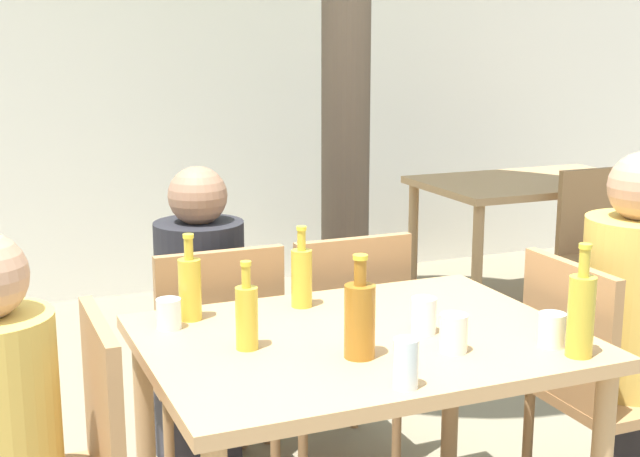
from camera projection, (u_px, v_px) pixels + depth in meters
cafe_building_wall at (128, 69)px, 5.38m from camera, size 10.00×0.08×2.80m
dining_table_front at (360, 367)px, 2.55m from camera, size 1.21×0.91×0.77m
dining_table_back at (532, 195)px, 5.24m from camera, size 1.31×0.83×0.77m
patio_chair_1 at (593, 376)px, 2.90m from camera, size 0.44×0.44×0.91m
patio_chair_2 at (213, 353)px, 3.11m from camera, size 0.44×0.44×0.91m
patio_chair_3 at (340, 335)px, 3.29m from camera, size 0.44×0.44×0.91m
patio_chair_4 at (605, 245)px, 4.69m from camera, size 0.44×0.44×0.91m
person_seated_2 at (195, 333)px, 3.33m from camera, size 0.32×0.56×1.16m
oil_cruet_0 at (247, 315)px, 2.40m from camera, size 0.06×0.06×0.25m
oil_cruet_1 at (581, 313)px, 2.34m from camera, size 0.07×0.07×0.31m
oil_cruet_2 at (190, 287)px, 2.65m from camera, size 0.07×0.07×0.26m
oil_cruet_3 at (302, 276)px, 2.77m from camera, size 0.07×0.07×0.26m
amber_bottle_4 at (360, 318)px, 2.33m from camera, size 0.08×0.08×0.28m
drinking_glass_0 at (552, 330)px, 2.43m from camera, size 0.07×0.07×0.09m
drinking_glass_1 at (169, 314)px, 2.58m from camera, size 0.07×0.07×0.09m
drinking_glass_2 at (453, 333)px, 2.38m from camera, size 0.08×0.08×0.10m
drinking_glass_3 at (406, 363)px, 2.14m from camera, size 0.06×0.06×0.12m
drinking_glass_4 at (424, 316)px, 2.53m from camera, size 0.07×0.07×0.10m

